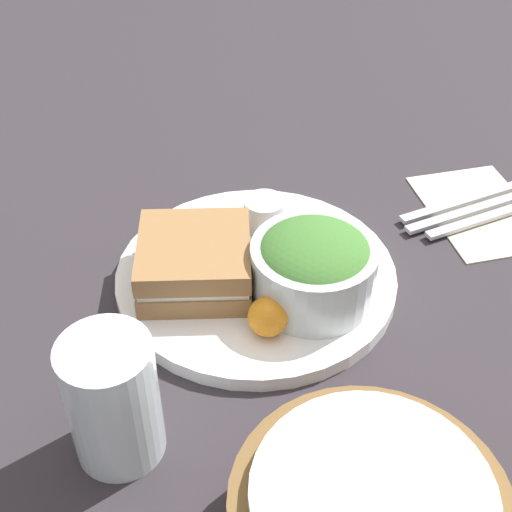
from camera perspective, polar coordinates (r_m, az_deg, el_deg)
ground_plane at (r=0.73m, az=-0.00°, el=-2.14°), size 4.00×4.00×0.00m
plate at (r=0.73m, az=-0.00°, el=-1.67°), size 0.28×0.28×0.02m
sandwich at (r=0.70m, az=-4.96°, el=-0.35°), size 0.13×0.13×0.05m
salad_bowl at (r=0.67m, az=4.64°, el=-0.74°), size 0.12×0.12×0.07m
dressing_cup at (r=0.77m, az=0.66°, el=3.41°), size 0.04×0.04×0.03m
orange_wedge at (r=0.65m, az=0.97°, el=-4.87°), size 0.04×0.04×0.04m
drink_glass at (r=0.57m, az=-11.37°, el=-11.25°), size 0.07×0.07×0.12m
napkin at (r=0.86m, az=17.52°, el=3.51°), size 0.12×0.16×0.00m
fork at (r=0.87m, az=16.86°, el=4.40°), size 0.19×0.05×0.01m
knife at (r=0.86m, az=17.58°, el=3.74°), size 0.20×0.05×0.01m
spoon at (r=0.85m, az=18.32°, el=3.07°), size 0.17×0.05×0.01m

